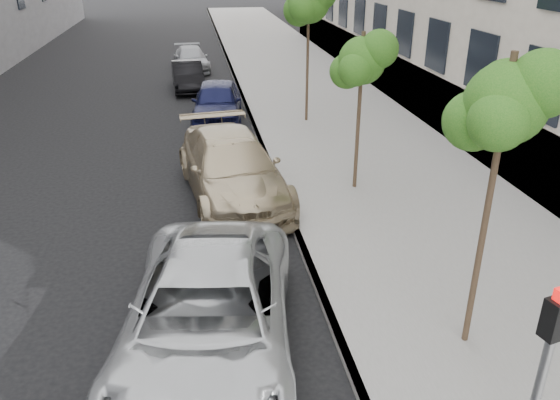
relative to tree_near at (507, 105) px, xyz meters
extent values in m
cube|color=gray|center=(1.07, 22.50, -4.01)|extent=(6.40, 72.00, 0.14)
cube|color=#9E9B93|center=(-2.05, 22.50, -4.01)|extent=(0.15, 72.00, 0.14)
cylinder|color=#38281C|center=(-0.03, 0.00, -1.62)|extent=(0.10, 0.10, 4.66)
sphere|color=#1B6118|center=(-0.03, 0.00, 0.01)|extent=(1.14, 1.14, 1.14)
sphere|color=#1B6118|center=(0.32, -0.20, 0.31)|extent=(0.92, 0.92, 0.92)
sphere|color=#1B6118|center=(-0.33, 0.25, -0.29)|extent=(0.86, 0.86, 0.86)
cylinder|color=#38281C|center=(-0.03, 6.50, -1.91)|extent=(0.10, 0.10, 4.07)
sphere|color=#1B6118|center=(-0.03, 6.50, -0.57)|extent=(1.18, 1.18, 1.18)
sphere|color=#1B6118|center=(0.32, 6.30, -0.27)|extent=(0.95, 0.95, 0.95)
sphere|color=#1B6118|center=(-0.33, 6.75, -0.87)|extent=(0.89, 0.89, 0.89)
cylinder|color=#38281C|center=(-0.03, 13.00, -1.48)|extent=(0.10, 0.10, 4.93)
sphere|color=#1B6118|center=(-0.03, 13.00, 0.28)|extent=(1.47, 1.47, 1.47)
sphere|color=#1B6118|center=(-0.33, 13.25, -0.02)|extent=(1.11, 1.11, 1.11)
cube|color=black|center=(-0.93, -2.91, -1.27)|extent=(0.28, 0.23, 0.42)
imported|color=#B4B7B9|center=(-4.19, 0.38, -3.29)|extent=(3.41, 6.00, 1.58)
imported|color=tan|center=(-3.33, 6.65, -3.26)|extent=(3.03, 5.92, 1.64)
imported|color=#101235|center=(-3.33, 13.75, -3.32)|extent=(2.23, 4.66, 1.54)
imported|color=black|center=(-4.41, 19.34, -3.44)|extent=(1.60, 3.97, 1.28)
imported|color=gray|center=(-4.19, 23.99, -3.47)|extent=(2.09, 4.35, 1.22)
camera|label=1|loc=(-4.18, -6.66, 1.89)|focal=35.00mm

